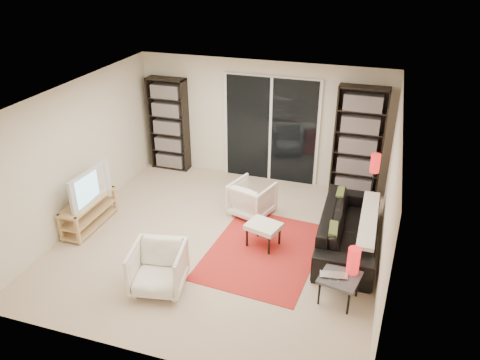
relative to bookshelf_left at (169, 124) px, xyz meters
The scene contains 20 objects.
floor 3.19m from the bookshelf_left, 50.10° to the right, with size 5.00×5.00×0.00m, color beige.
wall_back 1.97m from the bookshelf_left, ahead, with size 5.00×0.02×2.40m, color silver.
wall_front 5.22m from the bookshelf_left, 68.02° to the right, with size 5.00×0.02×2.40m, color silver.
wall_left 2.41m from the bookshelf_left, 103.27° to the right, with size 0.02×5.00×2.40m, color silver.
wall_right 5.03m from the bookshelf_left, 27.66° to the right, with size 0.02×5.00×2.40m, color silver.
ceiling 3.36m from the bookshelf_left, 50.10° to the right, with size 5.00×5.00×0.02m, color white.
sliding_door 2.16m from the bookshelf_left, ahead, with size 1.92×0.08×2.16m.
bookshelf_left is the anchor object (origin of this frame).
bookshelf_right 3.85m from the bookshelf_left, ahead, with size 0.90×0.30×2.10m.
tv_stand 2.69m from the bookshelf_left, 97.01° to the right, with size 0.38×1.19×0.50m.
tv 2.60m from the bookshelf_left, 96.57° to the right, with size 0.99×0.13×0.57m, color black.
rug 3.76m from the bookshelf_left, 41.76° to the right, with size 1.62×2.19×0.01m, color red.
sofa 4.41m from the bookshelf_left, 25.15° to the right, with size 2.22×0.87×0.65m, color black.
armchair_back 2.68m from the bookshelf_left, 31.70° to the right, with size 0.67×0.69×0.62m, color white.
armchair_front 4.05m from the bookshelf_left, 67.33° to the right, with size 0.71×0.73×0.66m, color white.
ottoman 3.54m from the bookshelf_left, 40.27° to the right, with size 0.60×0.54×0.40m.
side_table 5.12m from the bookshelf_left, 38.88° to the right, with size 0.59×0.59×0.40m.
laptop 5.10m from the bookshelf_left, 40.05° to the right, with size 0.36×0.23×0.03m, color silver.
table_lamp 5.13m from the bookshelf_left, 36.66° to the right, with size 0.17×0.17×0.38m, color red.
floor_lamp 4.28m from the bookshelf_left, 11.09° to the right, with size 0.18×0.18×1.20m.
Camera 1 is at (2.24, -5.97, 4.33)m, focal length 35.00 mm.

